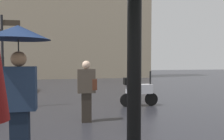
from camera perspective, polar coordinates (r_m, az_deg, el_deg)
name	(u,v)px	position (r m, az deg, el deg)	size (l,w,h in m)	color
pedestrian_with_umbrella	(19,59)	(3.73, -22.74, 2.51)	(0.98, 0.98, 2.17)	black
pedestrian_with_bag	(87,87)	(5.87, -6.42, -4.46)	(0.50, 0.24, 1.61)	#2A241E
parked_scooter	(138,91)	(7.90, 6.64, -5.24)	(1.37, 0.32, 1.23)	black
street_signpost	(3,53)	(8.15, -26.17, 4.03)	(1.08, 0.08, 3.09)	black
building_block	(71,9)	(20.68, -10.33, 15.20)	(14.02, 2.30, 12.26)	gray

